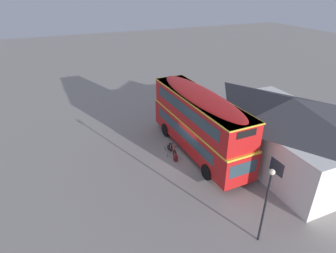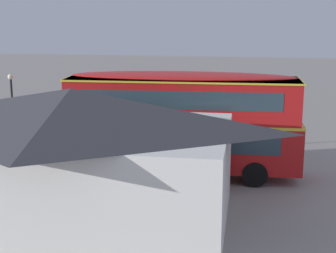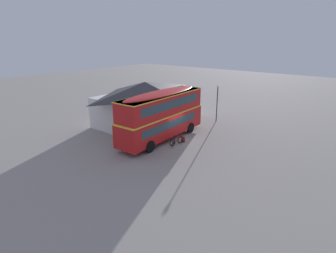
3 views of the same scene
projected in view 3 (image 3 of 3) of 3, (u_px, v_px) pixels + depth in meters
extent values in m
plane|color=gray|center=(173.00, 139.00, 27.31)|extent=(120.00, 120.00, 0.00)
cylinder|color=black|center=(172.00, 124.00, 30.33)|extent=(1.11, 0.32, 1.10)
cylinder|color=black|center=(190.00, 128.00, 28.97)|extent=(1.11, 0.32, 1.10)
cylinder|color=black|center=(130.00, 141.00, 25.32)|extent=(1.11, 0.32, 1.10)
cylinder|color=black|center=(150.00, 147.00, 23.96)|extent=(1.11, 0.32, 1.10)
cube|color=red|center=(162.00, 124.00, 26.85)|extent=(10.70, 2.91, 2.10)
cube|color=yellow|center=(162.00, 114.00, 26.51)|extent=(10.72, 2.93, 0.12)
cube|color=red|center=(162.00, 104.00, 26.21)|extent=(10.38, 2.84, 1.90)
ellipsoid|color=red|center=(162.00, 93.00, 25.90)|extent=(10.16, 2.78, 0.36)
cube|color=#2D424C|center=(191.00, 111.00, 30.80)|extent=(0.14, 2.05, 0.90)
cube|color=black|center=(191.00, 91.00, 29.97)|extent=(0.11, 1.38, 0.44)
cube|color=#2D424C|center=(171.00, 124.00, 25.90)|extent=(8.27, 0.36, 0.76)
cube|color=#2D424C|center=(172.00, 104.00, 25.47)|extent=(8.69, 0.37, 0.80)
cube|color=#2D424C|center=(151.00, 120.00, 27.31)|extent=(8.27, 0.36, 0.76)
cube|color=#2D424C|center=(152.00, 101.00, 26.86)|extent=(8.69, 0.37, 0.80)
cube|color=yellow|center=(162.00, 95.00, 25.93)|extent=(10.49, 2.93, 0.08)
torus|color=black|center=(180.00, 140.00, 26.20)|extent=(0.68, 0.14, 0.68)
torus|color=black|center=(172.00, 142.00, 25.47)|extent=(0.68, 0.14, 0.68)
cylinder|color=#B2B2B7|center=(180.00, 140.00, 26.20)|extent=(0.06, 0.10, 0.05)
cylinder|color=#B2B2B7|center=(172.00, 142.00, 25.47)|extent=(0.06, 0.10, 0.05)
cylinder|color=maroon|center=(178.00, 138.00, 25.92)|extent=(0.49, 0.08, 0.67)
cylinder|color=maroon|center=(178.00, 135.00, 25.78)|extent=(0.60, 0.09, 0.07)
cylinder|color=maroon|center=(176.00, 139.00, 25.72)|extent=(0.18, 0.05, 0.63)
cylinder|color=maroon|center=(174.00, 142.00, 25.67)|extent=(0.56, 0.08, 0.09)
cylinder|color=maroon|center=(174.00, 139.00, 25.52)|extent=(0.44, 0.07, 0.57)
cylinder|color=maroon|center=(180.00, 137.00, 26.09)|extent=(0.09, 0.04, 0.59)
cylinder|color=black|center=(180.00, 133.00, 25.96)|extent=(0.07, 0.46, 0.03)
ellipsoid|color=black|center=(175.00, 135.00, 25.56)|extent=(0.27, 0.12, 0.06)
cube|color=black|center=(174.00, 143.00, 25.37)|extent=(0.29, 0.17, 0.32)
cylinder|color=#D84C33|center=(178.00, 138.00, 25.92)|extent=(0.07, 0.07, 0.18)
cube|color=maroon|center=(183.00, 140.00, 26.41)|extent=(0.33, 0.26, 0.50)
ellipsoid|color=maroon|center=(183.00, 137.00, 26.34)|extent=(0.32, 0.25, 0.10)
cube|color=#471111|center=(184.00, 141.00, 26.35)|extent=(0.22, 0.07, 0.18)
cylinder|color=black|center=(183.00, 139.00, 26.55)|extent=(0.04, 0.04, 0.40)
cylinder|color=black|center=(181.00, 140.00, 26.44)|extent=(0.04, 0.04, 0.40)
cylinder|color=green|center=(173.00, 147.00, 25.07)|extent=(0.07, 0.07, 0.24)
cylinder|color=black|center=(173.00, 145.00, 25.03)|extent=(0.04, 0.04, 0.03)
cylinder|color=#338CBF|center=(182.00, 144.00, 25.73)|extent=(0.08, 0.08, 0.24)
cylinder|color=black|center=(182.00, 143.00, 25.69)|extent=(0.05, 0.05, 0.03)
cube|color=silver|center=(146.00, 108.00, 32.40)|extent=(11.17, 6.61, 3.41)
pyramid|color=#38383D|center=(145.00, 88.00, 31.66)|extent=(11.57, 7.01, 1.38)
cube|color=#3D2319|center=(167.00, 118.00, 30.64)|extent=(1.10, 0.04, 2.10)
cube|color=#2D424C|center=(150.00, 116.00, 28.32)|extent=(1.10, 0.04, 0.90)
cube|color=#2D424C|center=(182.00, 106.00, 32.45)|extent=(1.10, 0.04, 0.90)
cylinder|color=black|center=(217.00, 105.00, 32.44)|extent=(0.11, 0.11, 4.14)
sphere|color=#F2E5BF|center=(218.00, 86.00, 31.77)|extent=(0.28, 0.28, 0.28)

